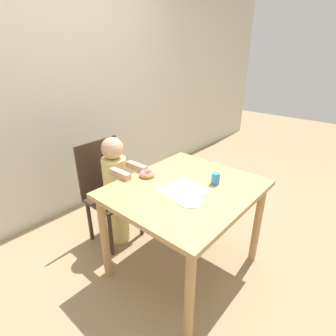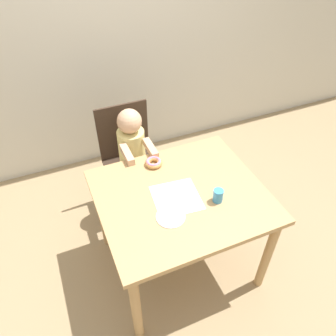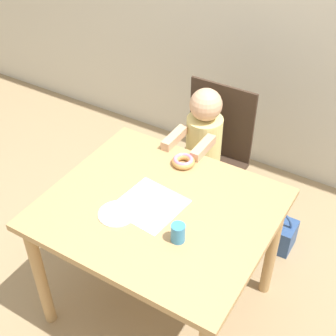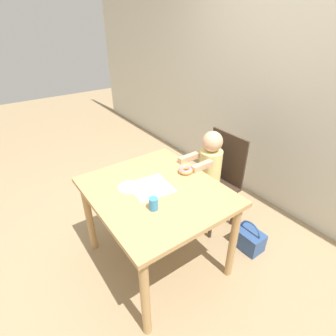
% 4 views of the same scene
% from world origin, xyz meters
% --- Properties ---
extents(ground_plane, '(12.00, 12.00, 0.00)m').
position_xyz_m(ground_plane, '(0.00, 0.00, 0.00)').
color(ground_plane, '#997F5B').
extents(wall_back, '(8.00, 0.05, 2.50)m').
position_xyz_m(wall_back, '(0.00, 1.52, 1.25)').
color(wall_back, beige).
rests_on(wall_back, ground_plane).
extents(dining_table, '(1.04, 0.91, 0.75)m').
position_xyz_m(dining_table, '(0.00, 0.00, 0.65)').
color(dining_table, tan).
rests_on(dining_table, ground_plane).
extents(chair, '(0.43, 0.38, 0.93)m').
position_xyz_m(chair, '(-0.11, 0.78, 0.48)').
color(chair, '#38281E').
rests_on(chair, ground_plane).
extents(child_figure, '(0.23, 0.39, 1.01)m').
position_xyz_m(child_figure, '(-0.11, 0.66, 0.53)').
color(child_figure, '#E0D17F').
rests_on(child_figure, ground_plane).
extents(donut, '(0.12, 0.12, 0.04)m').
position_xyz_m(donut, '(-0.06, 0.33, 0.78)').
color(donut, tan).
rests_on(donut, dining_table).
extents(napkin, '(0.31, 0.31, 0.00)m').
position_xyz_m(napkin, '(-0.04, -0.02, 0.76)').
color(napkin, white).
rests_on(napkin, dining_table).
extents(handbag, '(0.26, 0.17, 0.29)m').
position_xyz_m(handbag, '(0.37, 0.76, 0.10)').
color(handbag, '#2D4C84').
rests_on(handbag, ground_plane).
extents(cup, '(0.06, 0.06, 0.09)m').
position_xyz_m(cup, '(0.18, -0.14, 0.80)').
color(cup, teal).
rests_on(cup, dining_table).
extents(plate, '(0.17, 0.17, 0.01)m').
position_xyz_m(plate, '(-0.14, -0.14, 0.76)').
color(plate, white).
rests_on(plate, dining_table).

